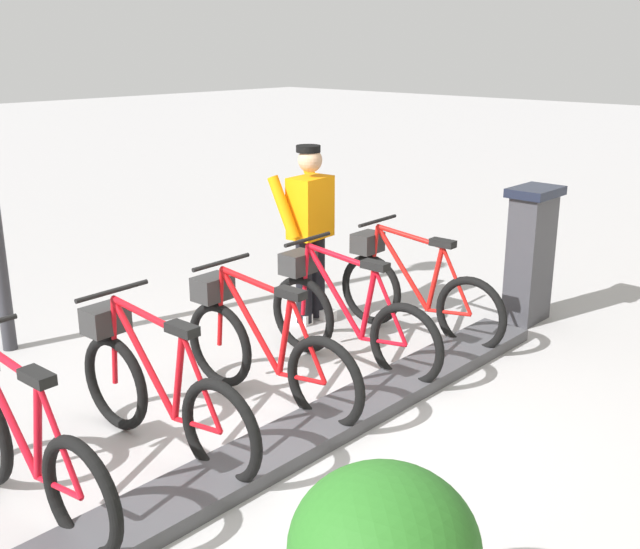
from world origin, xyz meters
TOP-DOWN VIEW (x-y plane):
  - ground_plane at (0.00, 0.00)m, footprint 60.00×60.00m
  - dock_rail_base at (0.00, 0.00)m, footprint 0.44×5.36m
  - payment_kiosk at (0.05, -3.14)m, footprint 0.36×0.52m
  - bike_docked_0 at (0.62, -2.08)m, footprint 1.72×0.54m
  - bike_docked_1 at (0.62, -1.17)m, footprint 1.72×0.54m
  - bike_docked_2 at (0.62, -0.25)m, footprint 1.72×0.54m
  - bike_docked_3 at (0.62, 0.66)m, footprint 1.72×0.54m
  - bike_docked_4 at (0.62, 1.57)m, footprint 1.72×0.54m
  - worker_near_rack at (1.55, -1.73)m, footprint 0.48×0.65m

SIDE VIEW (x-z plane):
  - ground_plane at x=0.00m, z-range 0.00..0.00m
  - dock_rail_base at x=0.00m, z-range 0.00..0.10m
  - bike_docked_0 at x=0.62m, z-range -0.08..0.94m
  - bike_docked_1 at x=0.62m, z-range -0.08..0.94m
  - bike_docked_2 at x=0.62m, z-range -0.08..0.94m
  - bike_docked_3 at x=0.62m, z-range -0.08..0.94m
  - bike_docked_4 at x=0.62m, z-range -0.08..0.94m
  - payment_kiosk at x=0.05m, z-range 0.03..1.31m
  - worker_near_rack at x=1.55m, z-range 0.08..1.74m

